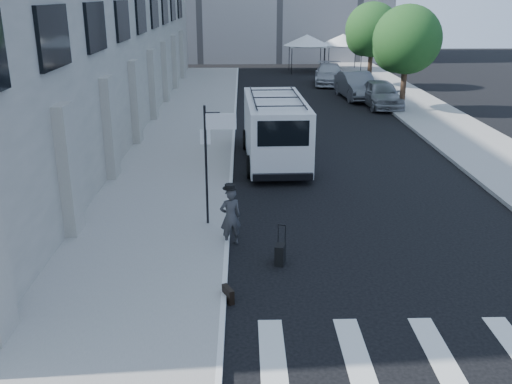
{
  "coord_description": "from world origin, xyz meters",
  "views": [
    {
      "loc": [
        -1.53,
        -12.41,
        6.58
      ],
      "look_at": [
        -1.19,
        2.65,
        1.3
      ],
      "focal_mm": 40.0,
      "sensor_mm": 36.0,
      "label": 1
    }
  ],
  "objects_px": {
    "parked_car_a": "(381,94)",
    "briefcase": "(228,294)",
    "cargo_van": "(275,129)",
    "suitcase": "(280,254)",
    "parked_car_c": "(329,74)",
    "parked_car_b": "(357,86)",
    "businessman": "(230,217)"
  },
  "relations": [
    {
      "from": "cargo_van",
      "to": "briefcase",
      "type": "bearing_deg",
      "value": -100.21
    },
    {
      "from": "businessman",
      "to": "parked_car_c",
      "type": "distance_m",
      "value": 29.84
    },
    {
      "from": "briefcase",
      "to": "parked_car_c",
      "type": "distance_m",
      "value": 32.84
    },
    {
      "from": "briefcase",
      "to": "cargo_van",
      "type": "height_order",
      "value": "cargo_van"
    },
    {
      "from": "cargo_van",
      "to": "parked_car_b",
      "type": "height_order",
      "value": "cargo_van"
    },
    {
      "from": "briefcase",
      "to": "parked_car_a",
      "type": "distance_m",
      "value": 24.5
    },
    {
      "from": "cargo_van",
      "to": "parked_car_a",
      "type": "distance_m",
      "value": 13.5
    },
    {
      "from": "parked_car_a",
      "to": "businessman",
      "type": "bearing_deg",
      "value": -115.55
    },
    {
      "from": "suitcase",
      "to": "cargo_van",
      "type": "xyz_separation_m",
      "value": [
        0.36,
        9.55,
        1.06
      ]
    },
    {
      "from": "parked_car_a",
      "to": "parked_car_c",
      "type": "xyz_separation_m",
      "value": [
        -1.8,
        9.21,
        -0.06
      ]
    },
    {
      "from": "cargo_van",
      "to": "parked_car_a",
      "type": "relative_size",
      "value": 1.47
    },
    {
      "from": "suitcase",
      "to": "parked_car_c",
      "type": "xyz_separation_m",
      "value": [
        5.61,
        30.27,
        0.48
      ]
    },
    {
      "from": "parked_car_a",
      "to": "parked_car_b",
      "type": "relative_size",
      "value": 0.92
    },
    {
      "from": "cargo_van",
      "to": "parked_car_a",
      "type": "xyz_separation_m",
      "value": [
        7.05,
        11.51,
        -0.52
      ]
    },
    {
      "from": "businessman",
      "to": "suitcase",
      "type": "xyz_separation_m",
      "value": [
        1.29,
        -1.24,
        -0.54
      ]
    },
    {
      "from": "businessman",
      "to": "parked_car_c",
      "type": "xyz_separation_m",
      "value": [
        6.9,
        29.03,
        -0.06
      ]
    },
    {
      "from": "businessman",
      "to": "briefcase",
      "type": "height_order",
      "value": "businessman"
    },
    {
      "from": "parked_car_b",
      "to": "cargo_van",
      "type": "bearing_deg",
      "value": -117.89
    },
    {
      "from": "briefcase",
      "to": "suitcase",
      "type": "bearing_deg",
      "value": 29.73
    },
    {
      "from": "businessman",
      "to": "briefcase",
      "type": "relative_size",
      "value": 3.71
    },
    {
      "from": "parked_car_b",
      "to": "suitcase",
      "type": "bearing_deg",
      "value": -110.08
    },
    {
      "from": "parked_car_b",
      "to": "parked_car_c",
      "type": "height_order",
      "value": "parked_car_b"
    },
    {
      "from": "briefcase",
      "to": "cargo_van",
      "type": "xyz_separation_m",
      "value": [
        1.65,
        11.39,
        1.16
      ]
    },
    {
      "from": "businessman",
      "to": "briefcase",
      "type": "xyz_separation_m",
      "value": [
        0.0,
        -3.07,
        -0.65
      ]
    },
    {
      "from": "suitcase",
      "to": "parked_car_c",
      "type": "bearing_deg",
      "value": 93.95
    },
    {
      "from": "suitcase",
      "to": "cargo_van",
      "type": "height_order",
      "value": "cargo_van"
    },
    {
      "from": "briefcase",
      "to": "suitcase",
      "type": "height_order",
      "value": "suitcase"
    },
    {
      "from": "parked_car_a",
      "to": "briefcase",
      "type": "bearing_deg",
      "value": -112.66
    },
    {
      "from": "parked_car_b",
      "to": "briefcase",
      "type": "bearing_deg",
      "value": -111.7
    },
    {
      "from": "businessman",
      "to": "suitcase",
      "type": "height_order",
      "value": "businessman"
    },
    {
      "from": "parked_car_a",
      "to": "parked_car_b",
      "type": "bearing_deg",
      "value": 105.33
    },
    {
      "from": "parked_car_c",
      "to": "parked_car_a",
      "type": "bearing_deg",
      "value": -71.62
    }
  ]
}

